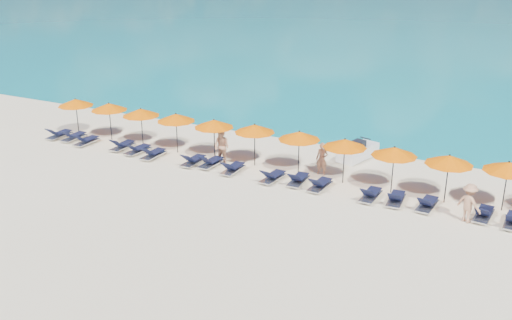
% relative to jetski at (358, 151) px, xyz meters
% --- Properties ---
extents(ground, '(1400.00, 1400.00, 0.00)m').
position_rel_jetski_xyz_m(ground, '(-3.24, -8.66, -0.40)').
color(ground, beige).
extents(headland_small, '(162.00, 126.00, 85.50)m').
position_rel_jetski_xyz_m(headland_small, '(-153.24, 551.34, -35.40)').
color(headland_small, black).
rests_on(headland_small, ground).
extents(jetski, '(1.67, 2.92, 0.98)m').
position_rel_jetski_xyz_m(jetski, '(0.00, 0.00, 0.00)').
color(jetski, white).
rests_on(jetski, ground).
extents(beachgoer_a, '(0.62, 0.42, 1.65)m').
position_rel_jetski_xyz_m(beachgoer_a, '(-0.87, -3.13, 0.42)').
color(beachgoer_a, tan).
rests_on(beachgoer_a, ground).
extents(beachgoer_b, '(0.96, 0.61, 1.87)m').
position_rel_jetski_xyz_m(beachgoer_b, '(-6.09, -4.07, 0.53)').
color(beachgoer_b, tan).
rests_on(beachgoer_b, ground).
extents(beachgoer_c, '(1.20, 0.95, 1.68)m').
position_rel_jetski_xyz_m(beachgoer_c, '(6.42, -5.33, 0.44)').
color(beachgoer_c, tan).
rests_on(beachgoer_c, ground).
extents(umbrella_0, '(2.10, 2.10, 2.28)m').
position_rel_jetski_xyz_m(umbrella_0, '(-16.46, -3.71, 1.61)').
color(umbrella_0, black).
rests_on(umbrella_0, ground).
extents(umbrella_1, '(2.10, 2.10, 2.28)m').
position_rel_jetski_xyz_m(umbrella_1, '(-13.99, -3.57, 1.61)').
color(umbrella_1, black).
rests_on(umbrella_1, ground).
extents(umbrella_2, '(2.10, 2.10, 2.28)m').
position_rel_jetski_xyz_m(umbrella_2, '(-11.58, -3.68, 1.61)').
color(umbrella_2, black).
rests_on(umbrella_2, ground).
extents(umbrella_3, '(2.10, 2.10, 2.28)m').
position_rel_jetski_xyz_m(umbrella_3, '(-9.20, -3.66, 1.61)').
color(umbrella_3, black).
rests_on(umbrella_3, ground).
extents(umbrella_4, '(2.10, 2.10, 2.28)m').
position_rel_jetski_xyz_m(umbrella_4, '(-6.75, -3.72, 1.61)').
color(umbrella_4, black).
rests_on(umbrella_4, ground).
extents(umbrella_5, '(2.10, 2.10, 2.28)m').
position_rel_jetski_xyz_m(umbrella_5, '(-4.44, -3.50, 1.61)').
color(umbrella_5, black).
rests_on(umbrella_5, ground).
extents(umbrella_6, '(2.10, 2.10, 2.28)m').
position_rel_jetski_xyz_m(umbrella_6, '(-1.94, -3.56, 1.61)').
color(umbrella_6, black).
rests_on(umbrella_6, ground).
extents(umbrella_7, '(2.10, 2.10, 2.28)m').
position_rel_jetski_xyz_m(umbrella_7, '(0.45, -3.68, 1.61)').
color(umbrella_7, black).
rests_on(umbrella_7, ground).
extents(umbrella_8, '(2.10, 2.10, 2.28)m').
position_rel_jetski_xyz_m(umbrella_8, '(2.83, -3.76, 1.61)').
color(umbrella_8, black).
rests_on(umbrella_8, ground).
extents(umbrella_9, '(2.10, 2.10, 2.28)m').
position_rel_jetski_xyz_m(umbrella_9, '(5.23, -3.77, 1.61)').
color(umbrella_9, black).
rests_on(umbrella_9, ground).
extents(umbrella_10, '(2.10, 2.10, 2.28)m').
position_rel_jetski_xyz_m(umbrella_10, '(7.59, -3.48, 1.61)').
color(umbrella_10, black).
rests_on(umbrella_10, ground).
extents(lounger_0, '(0.64, 1.71, 0.66)m').
position_rel_jetski_xyz_m(lounger_0, '(-17.01, -4.77, -0.17)').
color(lounger_0, silver).
rests_on(lounger_0, ground).
extents(lounger_1, '(0.64, 1.71, 0.66)m').
position_rel_jetski_xyz_m(lounger_1, '(-15.92, -4.69, -0.17)').
color(lounger_1, silver).
rests_on(lounger_1, ground).
extents(lounger_2, '(0.63, 1.70, 0.66)m').
position_rel_jetski_xyz_m(lounger_2, '(-14.70, -4.96, -0.17)').
color(lounger_2, silver).
rests_on(lounger_2, ground).
extents(lounger_3, '(0.63, 1.70, 0.66)m').
position_rel_jetski_xyz_m(lounger_3, '(-12.26, -4.66, -0.17)').
color(lounger_3, silver).
rests_on(lounger_3, ground).
extents(lounger_4, '(0.77, 1.75, 0.66)m').
position_rel_jetski_xyz_m(lounger_4, '(-11.07, -4.82, -0.17)').
color(lounger_4, silver).
rests_on(lounger_4, ground).
extents(lounger_5, '(0.63, 1.70, 0.66)m').
position_rel_jetski_xyz_m(lounger_5, '(-9.85, -5.01, -0.17)').
color(lounger_5, silver).
rests_on(lounger_5, ground).
extents(lounger_6, '(0.65, 1.71, 0.66)m').
position_rel_jetski_xyz_m(lounger_6, '(-7.35, -4.90, -0.17)').
color(lounger_6, silver).
rests_on(lounger_6, ground).
extents(lounger_7, '(0.73, 1.74, 0.66)m').
position_rel_jetski_xyz_m(lounger_7, '(-6.38, -4.69, -0.17)').
color(lounger_7, silver).
rests_on(lounger_7, ground).
extents(lounger_8, '(0.63, 1.70, 0.66)m').
position_rel_jetski_xyz_m(lounger_8, '(-4.95, -4.93, -0.17)').
color(lounger_8, silver).
rests_on(lounger_8, ground).
extents(lounger_9, '(0.78, 1.75, 0.66)m').
position_rel_jetski_xyz_m(lounger_9, '(-2.66, -5.03, -0.17)').
color(lounger_9, silver).
rests_on(lounger_9, ground).
extents(lounger_10, '(0.70, 1.73, 0.66)m').
position_rel_jetski_xyz_m(lounger_10, '(-1.41, -4.78, -0.17)').
color(lounger_10, silver).
rests_on(lounger_10, ground).
extents(lounger_11, '(0.73, 1.74, 0.66)m').
position_rel_jetski_xyz_m(lounger_11, '(-0.25, -4.91, -0.17)').
color(lounger_11, silver).
rests_on(lounger_11, ground).
extents(lounger_12, '(0.67, 1.72, 0.66)m').
position_rel_jetski_xyz_m(lounger_12, '(2.21, -4.95, -0.17)').
color(lounger_12, silver).
rests_on(lounger_12, ground).
extents(lounger_13, '(0.75, 1.74, 0.66)m').
position_rel_jetski_xyz_m(lounger_13, '(3.34, -4.87, -0.17)').
color(lounger_13, silver).
rests_on(lounger_13, ground).
extents(lounger_14, '(0.75, 1.74, 0.66)m').
position_rel_jetski_xyz_m(lounger_14, '(4.69, -4.79, -0.17)').
color(lounger_14, silver).
rests_on(lounger_14, ground).
extents(lounger_15, '(0.75, 1.74, 0.66)m').
position_rel_jetski_xyz_m(lounger_15, '(6.99, -4.72, -0.17)').
color(lounger_15, silver).
rests_on(lounger_15, ground).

